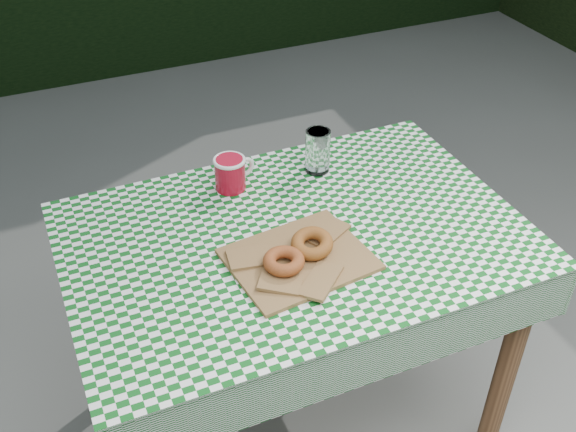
% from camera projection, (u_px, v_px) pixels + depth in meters
% --- Properties ---
extents(table, '(1.13, 0.75, 0.75)m').
position_uv_depth(table, '(295.00, 338.00, 1.92)').
color(table, '#56331D').
rests_on(table, ground).
extents(tablecloth, '(1.15, 0.77, 0.01)m').
position_uv_depth(tablecloth, '(296.00, 235.00, 1.70)').
color(tablecloth, '#0C5017').
rests_on(tablecloth, table).
extents(paper_bag, '(0.35, 0.29, 0.02)m').
position_uv_depth(paper_bag, '(299.00, 258.00, 1.61)').
color(paper_bag, '#90623F').
rests_on(paper_bag, tablecloth).
extents(bagel_front, '(0.14, 0.14, 0.03)m').
position_uv_depth(bagel_front, '(284.00, 261.00, 1.56)').
color(bagel_front, '#9D4820').
rests_on(bagel_front, paper_bag).
extents(bagel_back, '(0.14, 0.14, 0.03)m').
position_uv_depth(bagel_back, '(312.00, 243.00, 1.61)').
color(bagel_back, brown).
rests_on(bagel_back, paper_bag).
extents(coffee_mug, '(0.21, 0.21, 0.09)m').
position_uv_depth(coffee_mug, '(230.00, 174.00, 1.83)').
color(coffee_mug, '#A80A20').
rests_on(coffee_mug, tablecloth).
extents(drinking_glass, '(0.08, 0.08, 0.13)m').
position_uv_depth(drinking_glass, '(318.00, 151.00, 1.89)').
color(drinking_glass, white).
rests_on(drinking_glass, tablecloth).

